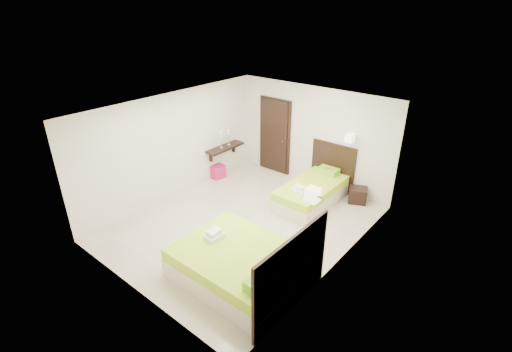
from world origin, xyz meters
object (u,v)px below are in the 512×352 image
Objects in this scene: bed_double at (244,265)px; nightstand at (358,195)px; ottoman at (217,171)px; bed_single at (313,191)px.

bed_double is 5.30× the size of nightstand.
nightstand is 3.85m from ottoman.
nightstand is at bearing 39.44° from bed_single.
bed_double reaches higher than ottoman.
nightstand is at bearing 85.61° from bed_double.
bed_single reaches higher than ottoman.
bed_double reaches higher than nightstand.
nightstand is at bearing 18.26° from ottoman.
bed_double is at bearing -80.30° from bed_single.
nightstand is 1.17× the size of ottoman.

